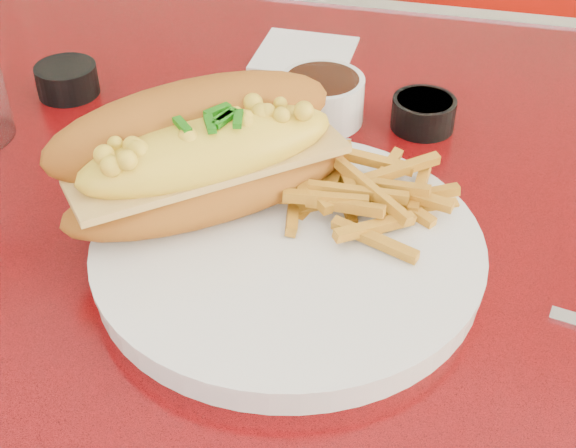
% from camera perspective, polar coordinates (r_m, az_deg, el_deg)
% --- Properties ---
extents(diner_table, '(1.23, 0.83, 0.77)m').
position_cam_1_polar(diner_table, '(0.85, 2.26, -5.58)').
color(diner_table, '#BA0B0E').
rests_on(diner_table, ground).
extents(booth_bench_far, '(1.20, 0.51, 0.90)m').
position_cam_1_polar(booth_bench_far, '(1.68, 7.76, 5.19)').
color(booth_bench_far, '#A4150A').
rests_on(booth_bench_far, ground).
extents(dinner_plate, '(0.39, 0.39, 0.02)m').
position_cam_1_polar(dinner_plate, '(0.64, 0.00, -1.95)').
color(dinner_plate, silver).
rests_on(dinner_plate, diner_table).
extents(mac_hoagie, '(0.27, 0.25, 0.11)m').
position_cam_1_polar(mac_hoagie, '(0.65, -6.03, 4.99)').
color(mac_hoagie, '#A45D1A').
rests_on(mac_hoagie, dinner_plate).
extents(fries_pile, '(0.15, 0.15, 0.03)m').
position_cam_1_polar(fries_pile, '(0.67, 4.91, 2.57)').
color(fries_pile, gold).
rests_on(fries_pile, dinner_plate).
extents(fork, '(0.03, 0.14, 0.00)m').
position_cam_1_polar(fork, '(0.70, 2.34, 3.29)').
color(fork, silver).
rests_on(fork, dinner_plate).
extents(gravy_ramekin, '(0.09, 0.09, 0.05)m').
position_cam_1_polar(gravy_ramekin, '(0.82, 2.42, 8.96)').
color(gravy_ramekin, silver).
rests_on(gravy_ramekin, diner_table).
extents(sauce_cup_left, '(0.07, 0.07, 0.03)m').
position_cam_1_polar(sauce_cup_left, '(0.90, -15.45, 9.95)').
color(sauce_cup_left, black).
rests_on(sauce_cup_left, diner_table).
extents(sauce_cup_right, '(0.08, 0.08, 0.03)m').
position_cam_1_polar(sauce_cup_right, '(0.82, 9.61, 7.87)').
color(sauce_cup_right, black).
rests_on(sauce_cup_right, diner_table).
extents(paper_napkin, '(0.11, 0.11, 0.00)m').
position_cam_1_polar(paper_napkin, '(0.96, 1.20, 12.04)').
color(paper_napkin, white).
rests_on(paper_napkin, diner_table).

